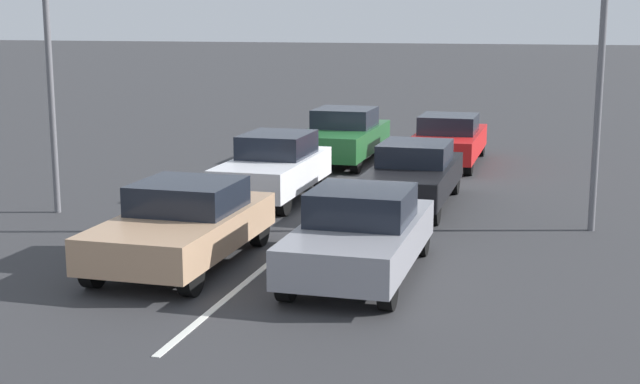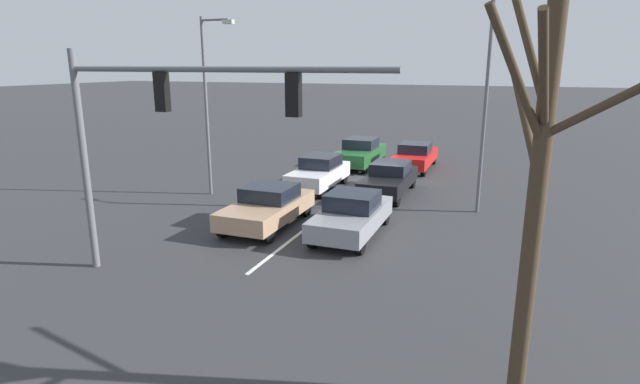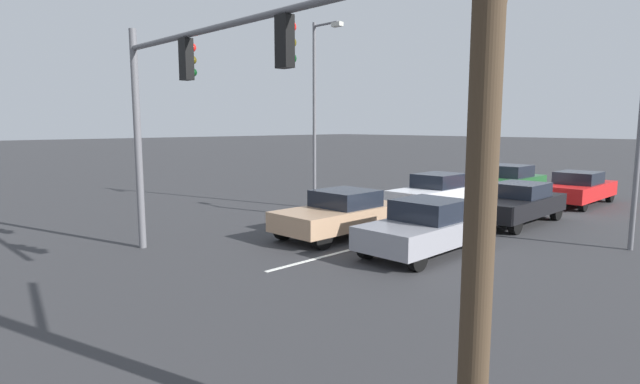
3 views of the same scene
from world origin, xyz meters
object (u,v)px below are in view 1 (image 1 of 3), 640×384
car_tan_midlane_front (184,223)px  car_darkgreen_midlane_third (343,136)px  car_gray_leftlane_front (360,234)px  car_white_midlane_second (274,167)px  car_red_leftlane_third (449,139)px  car_black_leftlane_second (413,174)px  street_lamp_right_shoulder (53,13)px

car_tan_midlane_front → car_darkgreen_midlane_third: 11.57m
car_tan_midlane_front → car_gray_leftlane_front: car_gray_leftlane_front is taller
car_white_midlane_second → car_red_leftlane_third: bearing=-118.1°
car_gray_leftlane_front → car_black_leftlane_second: car_gray_leftlane_front is taller
car_tan_midlane_front → street_lamp_right_shoulder: (4.26, -3.11, 3.60)m
car_gray_leftlane_front → car_red_leftlane_third: size_ratio=0.92×
car_darkgreen_midlane_third → street_lamp_right_shoulder: 10.12m
street_lamp_right_shoulder → car_black_leftlane_second: bearing=-159.3°
street_lamp_right_shoulder → car_gray_leftlane_front: bearing=157.7°
car_white_midlane_second → car_red_leftlane_third: car_white_midlane_second is taller
car_tan_midlane_front → street_lamp_right_shoulder: 6.38m
car_gray_leftlane_front → car_white_midlane_second: bearing=-59.3°
car_tan_midlane_front → car_white_midlane_second: size_ratio=1.03×
car_black_leftlane_second → car_red_leftlane_third: size_ratio=0.99×
car_white_midlane_second → car_darkgreen_midlane_third: (-0.23, -5.83, -0.00)m
car_black_leftlane_second → car_darkgreen_midlane_third: 6.47m
car_tan_midlane_front → car_black_leftlane_second: bearing=-117.4°
car_gray_leftlane_front → car_darkgreen_midlane_third: size_ratio=0.89×
car_white_midlane_second → car_darkgreen_midlane_third: car_darkgreen_midlane_third is taller
car_white_midlane_second → car_red_leftlane_third: size_ratio=0.91×
car_black_leftlane_second → car_red_leftlane_third: 6.07m
car_white_midlane_second → street_lamp_right_shoulder: street_lamp_right_shoulder is taller
car_black_leftlane_second → street_lamp_right_shoulder: size_ratio=0.61×
car_tan_midlane_front → car_black_leftlane_second: (-3.04, -5.86, 0.01)m
car_tan_midlane_front → car_gray_leftlane_front: size_ratio=1.02×
car_red_leftlane_third → street_lamp_right_shoulder: street_lamp_right_shoulder is taller
car_gray_leftlane_front → car_darkgreen_midlane_third: car_darkgreen_midlane_third is taller
car_gray_leftlane_front → street_lamp_right_shoulder: (7.38, -3.02, 3.60)m
car_black_leftlane_second → car_red_leftlane_third: (-0.03, -6.07, -0.01)m
car_tan_midlane_front → car_gray_leftlane_front: (-3.13, -0.08, 0.00)m
car_black_leftlane_second → street_lamp_right_shoulder: (7.30, 2.76, 3.59)m
car_red_leftlane_third → car_darkgreen_midlane_third: (3.08, 0.36, 0.05)m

